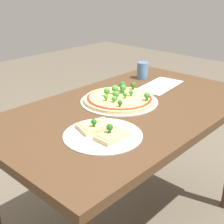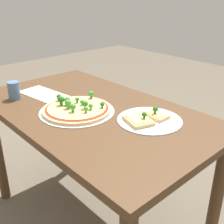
% 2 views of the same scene
% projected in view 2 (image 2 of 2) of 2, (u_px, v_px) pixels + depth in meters
% --- Properties ---
extents(ground_plane, '(8.00, 8.00, 0.00)m').
position_uv_depth(ground_plane, '(95.00, 221.00, 1.70)').
color(ground_plane, brown).
extents(dining_table, '(1.26, 0.73, 0.74)m').
position_uv_depth(dining_table, '(91.00, 127.00, 1.44)').
color(dining_table, '#4C331E').
rests_on(dining_table, ground_plane).
extents(pizza_tray_whole, '(0.36, 0.36, 0.07)m').
position_uv_depth(pizza_tray_whole, '(77.00, 109.00, 1.35)').
color(pizza_tray_whole, silver).
rests_on(pizza_tray_whole, dining_table).
extents(pizza_tray_slice, '(0.29, 0.29, 0.06)m').
position_uv_depth(pizza_tray_slice, '(147.00, 118.00, 1.27)').
color(pizza_tray_slice, silver).
rests_on(pizza_tray_slice, dining_table).
extents(drinking_cup, '(0.06, 0.06, 0.10)m').
position_uv_depth(drinking_cup, '(14.00, 90.00, 1.50)').
color(drinking_cup, '#4C7099').
rests_on(drinking_cup, dining_table).
extents(paper_menu, '(0.31, 0.18, 0.00)m').
position_uv_depth(paper_menu, '(44.00, 94.00, 1.58)').
color(paper_menu, white).
rests_on(paper_menu, dining_table).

